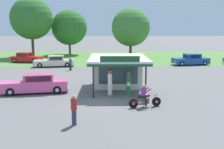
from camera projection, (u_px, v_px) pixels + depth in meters
ground_plane at (103, 101)px, 20.37m from camera, size 300.00×300.00×0.00m
grass_verge_strip at (106, 57)px, 49.93m from camera, size 120.00×24.00×0.01m
service_station_kiosk at (118, 69)px, 24.96m from camera, size 4.90×6.77×3.28m
gas_pump_nearside at (110, 84)px, 21.74m from camera, size 0.44×0.44×2.07m
gas_pump_offside at (128, 85)px, 21.78m from camera, size 0.44×0.44×1.95m
motorcycle_with_rider at (145, 98)px, 18.72m from camera, size 2.27×0.87×1.58m
featured_classic_sedan at (35, 84)px, 22.91m from camera, size 5.76×2.83×1.58m
parked_car_back_row_far_left at (191, 60)px, 39.75m from camera, size 5.60×2.87×1.59m
parked_car_back_row_centre at (54, 62)px, 37.99m from camera, size 5.71×2.62×1.51m
parked_car_back_row_centre_left at (113, 60)px, 39.05m from camera, size 5.47×2.85×1.60m
parked_car_second_row_spare at (27, 58)px, 42.62m from camera, size 5.15×2.89×1.52m
bystander_strolling_foreground at (74, 109)px, 15.24m from camera, size 0.34×0.34×1.75m
bystander_chatting_near_pumps at (70, 64)px, 34.68m from camera, size 0.34×0.34×1.60m
tree_oak_centre at (130, 28)px, 49.19m from camera, size 6.81×6.81×8.77m
tree_oak_left at (69, 27)px, 53.79m from camera, size 6.89×6.89×8.77m
tree_oak_far_right at (32, 18)px, 49.27m from camera, size 7.53×7.53×10.69m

